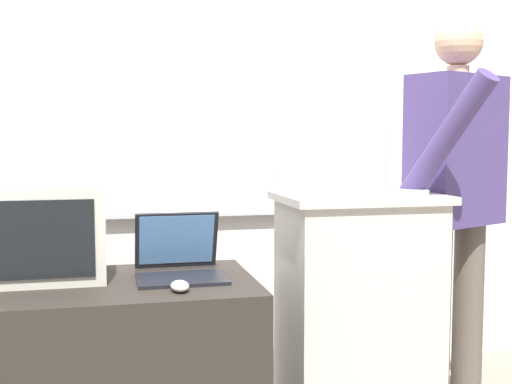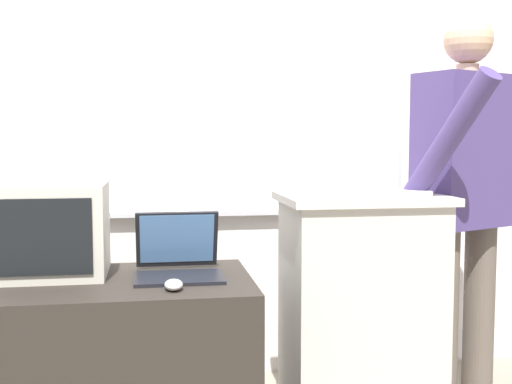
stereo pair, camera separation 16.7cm
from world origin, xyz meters
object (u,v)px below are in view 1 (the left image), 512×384
at_px(laptop, 179,257).
at_px(lectern_podium, 357,316).
at_px(side_desk, 121,379).
at_px(computer_mouse_by_laptop, 180,286).
at_px(coffee_mug, 290,181).
at_px(person_presenter, 456,190).
at_px(wireless_keyboard, 372,192).
at_px(crt_monitor, 48,232).

bearing_deg(laptop, lectern_podium, 3.02).
relative_size(side_desk, computer_mouse_by_laptop, 9.39).
bearing_deg(laptop, computer_mouse_by_laptop, -95.79).
distance_m(lectern_podium, coffee_mug, 0.60).
bearing_deg(person_presenter, wireless_keyboard, 174.93).
bearing_deg(lectern_podium, crt_monitor, 178.90).
relative_size(computer_mouse_by_laptop, crt_monitor, 0.25).
bearing_deg(computer_mouse_by_laptop, laptop, 84.21).
height_order(laptop, wireless_keyboard, wireless_keyboard).
bearing_deg(person_presenter, side_desk, 163.96).
relative_size(lectern_podium, person_presenter, 0.58).
distance_m(laptop, computer_mouse_by_laptop, 0.24).
bearing_deg(crt_monitor, laptop, -7.46).
bearing_deg(lectern_podium, wireless_keyboard, -62.67).
bearing_deg(coffee_mug, crt_monitor, -171.73).
bearing_deg(laptop, person_presenter, 6.27).
distance_m(side_desk, person_presenter, 1.54).
height_order(computer_mouse_by_laptop, crt_monitor, crt_monitor).
bearing_deg(computer_mouse_by_laptop, lectern_podium, 20.60).
bearing_deg(side_desk, coffee_mug, 19.99).
relative_size(laptop, computer_mouse_by_laptop, 3.17).
bearing_deg(side_desk, person_presenter, 7.57).
height_order(computer_mouse_by_laptop, coffee_mug, coffee_mug).
xyz_separation_m(lectern_podium, crt_monitor, (-1.16, 0.02, 0.37)).
xyz_separation_m(side_desk, laptop, (0.21, 0.06, 0.41)).
height_order(wireless_keyboard, computer_mouse_by_laptop, wireless_keyboard).
height_order(lectern_podium, coffee_mug, coffee_mug).
height_order(side_desk, laptop, laptop).
relative_size(side_desk, crt_monitor, 2.36).
bearing_deg(coffee_mug, wireless_keyboard, -39.23).
bearing_deg(crt_monitor, computer_mouse_by_laptop, -34.61).
xyz_separation_m(computer_mouse_by_laptop, crt_monitor, (-0.43, 0.30, 0.15)).
distance_m(side_desk, crt_monitor, 0.58).
bearing_deg(side_desk, computer_mouse_by_laptop, -43.90).
xyz_separation_m(lectern_podium, side_desk, (-0.92, -0.09, -0.14)).
bearing_deg(coffee_mug, laptop, -157.69).
height_order(lectern_podium, person_presenter, person_presenter).
bearing_deg(side_desk, crt_monitor, 154.51).
relative_size(computer_mouse_by_laptop, coffee_mug, 0.76).
bearing_deg(wireless_keyboard, side_desk, -177.83).
distance_m(person_presenter, crt_monitor, 1.64).
bearing_deg(laptop, wireless_keyboard, -1.52).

